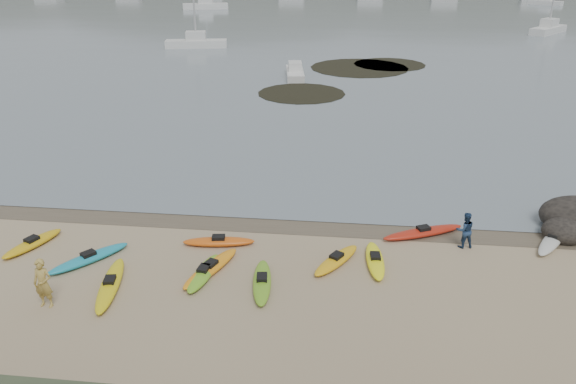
# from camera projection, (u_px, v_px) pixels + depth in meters

# --- Properties ---
(ground) EXTENTS (600.00, 600.00, 0.00)m
(ground) POSITION_uv_depth(u_px,v_px,m) (288.00, 221.00, 26.80)
(ground) COLOR tan
(ground) RESTS_ON ground
(wet_sand) EXTENTS (60.00, 60.00, 0.00)m
(wet_sand) POSITION_uv_depth(u_px,v_px,m) (287.00, 223.00, 26.53)
(wet_sand) COLOR brown
(wet_sand) RESTS_ON ground
(kayaks) EXTENTS (24.85, 9.48, 0.34)m
(kayaks) POSITION_uv_depth(u_px,v_px,m) (264.00, 257.00, 23.32)
(kayaks) COLOR #76BC25
(kayaks) RESTS_ON ground
(person_west) EXTENTS (0.72, 0.49, 1.92)m
(person_west) POSITION_uv_depth(u_px,v_px,m) (43.00, 283.00, 20.08)
(person_west) COLOR tan
(person_west) RESTS_ON ground
(person_east) EXTENTS (0.90, 0.76, 1.64)m
(person_east) POSITION_uv_depth(u_px,v_px,m) (465.00, 230.00, 24.15)
(person_east) COLOR navy
(person_east) RESTS_ON ground
(kelp_mats) EXTENTS (16.30, 22.18, 0.04)m
(kelp_mats) POSITION_uv_depth(u_px,v_px,m) (355.00, 73.00, 58.06)
(kelp_mats) COLOR black
(kelp_mats) RESTS_ON water
(moored_boats) EXTENTS (81.72, 87.99, 1.30)m
(moored_boats) POSITION_uv_depth(u_px,v_px,m) (346.00, 19.00, 96.50)
(moored_boats) COLOR silver
(moored_boats) RESTS_ON ground
(far_hills) EXTENTS (550.00, 135.00, 80.00)m
(far_hills) POSITION_uv_depth(u_px,v_px,m) (454.00, 30.00, 205.61)
(far_hills) COLOR #384235
(far_hills) RESTS_ON ground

